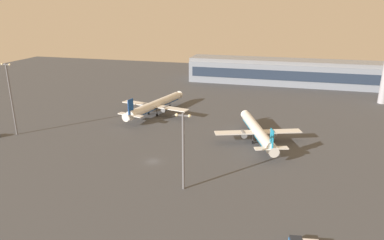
# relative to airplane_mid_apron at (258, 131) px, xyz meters

# --- Properties ---
(ground_plane) EXTENTS (416.00, 416.00, 0.00)m
(ground_plane) POSITION_rel_airplane_mid_apron_xyz_m (-32.71, -28.30, -4.22)
(ground_plane) COLOR #424449
(terminal_building) EXTENTS (131.15, 22.40, 16.40)m
(terminal_building) POSITION_rel_airplane_mid_apron_xyz_m (9.37, 111.32, 3.87)
(terminal_building) COLOR gray
(terminal_building) RESTS_ON ground
(airplane_mid_apron) EXTENTS (33.13, 42.07, 11.17)m
(airplane_mid_apron) POSITION_rel_airplane_mid_apron_xyz_m (0.00, 0.00, 0.00)
(airplane_mid_apron) COLOR silver
(airplane_mid_apron) RESTS_ON ground
(airplane_terminal_side) EXTENTS (36.12, 46.08, 11.94)m
(airplane_terminal_side) POSITION_rel_airplane_mid_apron_xyz_m (-51.52, 23.39, 0.29)
(airplane_terminal_side) COLOR silver
(airplane_terminal_side) RESTS_ON ground
(apron_light_west) EXTENTS (4.80, 0.90, 29.55)m
(apron_light_west) POSITION_rel_airplane_mid_apron_xyz_m (-96.55, -18.19, 12.44)
(apron_light_west) COLOR slate
(apron_light_west) RESTS_ON ground
(apron_light_central) EXTENTS (4.80, 0.90, 23.03)m
(apron_light_central) POSITION_rel_airplane_mid_apron_xyz_m (-17.14, -43.59, 9.09)
(apron_light_central) COLOR slate
(apron_light_central) RESTS_ON ground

